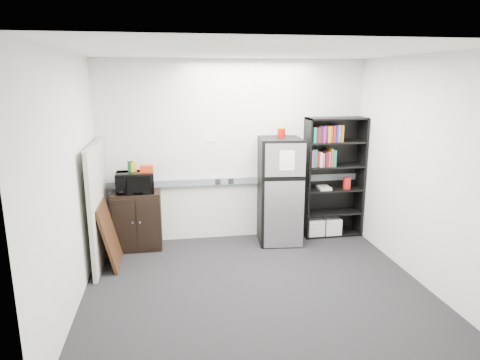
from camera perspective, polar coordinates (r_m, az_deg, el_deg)
The scene contains 18 objects.
floor at distance 5.23m, azimuth 2.19°, elevation -14.24°, with size 4.00×4.00×0.00m, color black.
wall_back at distance 6.44m, azimuth -0.86°, elevation 3.85°, with size 4.00×0.02×2.70m, color silver.
wall_right at distance 5.51m, azimuth 23.14°, elevation 1.09°, with size 0.02×3.50×2.70m, color silver.
wall_left at distance 4.77m, azimuth -21.91°, elevation -0.62°, with size 0.02×3.50×2.70m, color silver.
ceiling at distance 4.63m, azimuth 2.50°, elevation 16.81°, with size 4.00×3.50×0.02m, color white.
electrical_raceway at distance 6.50m, azimuth -0.81°, elevation -0.11°, with size 3.92×0.05×0.10m, color slate.
wall_note at distance 6.36m, azimuth -3.99°, elevation 5.52°, with size 0.14×0.00×0.10m, color white.
bookshelf at distance 6.73m, azimuth 12.18°, elevation 0.69°, with size 0.90×0.34×1.85m.
cubicle_partition at distance 5.91m, azimuth -18.37°, elevation -3.11°, with size 0.06×1.30×1.62m.
cabinet at distance 6.37m, azimuth -13.51°, elevation -5.24°, with size 0.68×0.45×0.85m.
microwave at distance 6.20m, azimuth -13.81°, elevation -0.31°, with size 0.52×0.35×0.29m, color black.
snack_box_a at distance 6.19m, azimuth -14.39°, elevation 1.72°, with size 0.07×0.05×0.15m, color #17522A.
snack_box_b at distance 6.19m, azimuth -14.39°, elevation 1.72°, with size 0.07×0.05×0.15m, color #0C3615.
snack_box_c at distance 6.19m, azimuth -13.94°, elevation 1.69°, with size 0.07×0.05×0.14m, color gold.
snack_bag at distance 6.13m, azimuth -12.33°, elevation 1.48°, with size 0.18×0.10×0.10m, color red.
refrigerator at distance 6.37m, azimuth 5.25°, elevation -1.47°, with size 0.65×0.68×1.58m.
coffee_can at distance 6.34m, azimuth 5.53°, elevation 6.49°, with size 0.12×0.12×0.16m.
framed_poster at distance 5.89m, azimuth -16.98°, elevation -6.93°, with size 0.23×0.67×0.85m.
Camera 1 is at (-0.96, -4.52, 2.44)m, focal length 32.00 mm.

